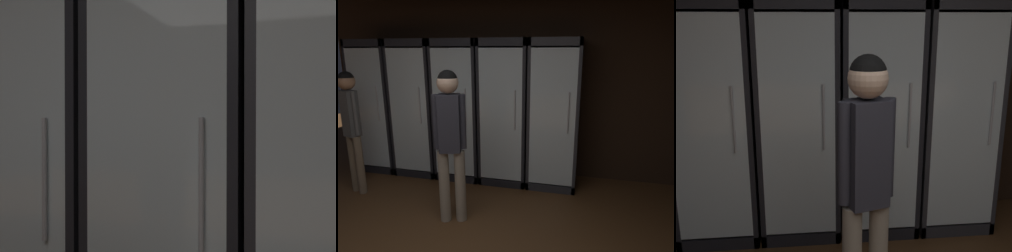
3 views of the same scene
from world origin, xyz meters
The scene contains 8 objects.
wall_back centered at (0.00, 3.03, 1.40)m, with size 6.00×0.06×2.80m, color black.
cooler_far_left centered at (-2.06, 2.71, 0.96)m, with size 0.64×0.65×1.95m.
cooler_left centered at (-1.41, 2.71, 0.96)m, with size 0.64×0.65×1.95m.
cooler_center centered at (-0.75, 2.71, 0.95)m, with size 0.64×0.65×1.95m.
cooler_right centered at (-0.09, 2.71, 0.95)m, with size 0.64×0.65×1.95m.
cooler_far_right centered at (0.57, 2.71, 0.95)m, with size 0.64×0.65×1.95m.
shopper_near centered at (-1.85, 1.78, 0.99)m, with size 0.27×0.21×1.56m.
shopper_far centered at (-0.38, 1.46, 0.99)m, with size 0.32×0.22×1.62m.
Camera 2 is at (0.90, -1.26, 1.80)m, focal length 32.08 mm.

